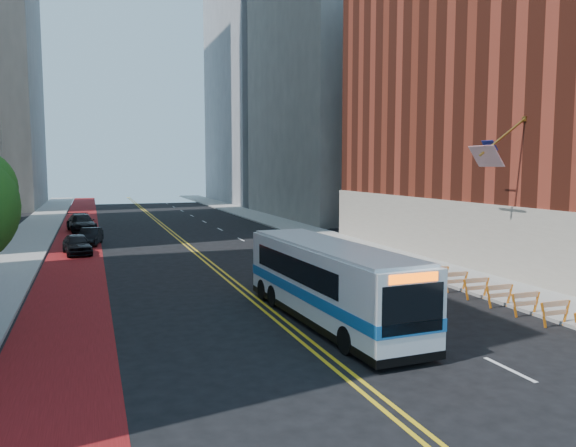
# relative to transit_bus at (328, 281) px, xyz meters

# --- Properties ---
(ground) EXTENTS (160.00, 160.00, 0.00)m
(ground) POSITION_rel_transit_bus_xyz_m (-1.71, -4.66, -1.62)
(ground) COLOR black
(ground) RESTS_ON ground
(sidewalk_left) EXTENTS (4.00, 140.00, 0.15)m
(sidewalk_left) POSITION_rel_transit_bus_xyz_m (-13.71, 25.34, -1.55)
(sidewalk_left) COLOR gray
(sidewalk_left) RESTS_ON ground
(sidewalk_right) EXTENTS (4.00, 140.00, 0.15)m
(sidewalk_right) POSITION_rel_transit_bus_xyz_m (10.29, 25.34, -1.55)
(sidewalk_right) COLOR gray
(sidewalk_right) RESTS_ON ground
(bus_lane_paint) EXTENTS (3.60, 140.00, 0.01)m
(bus_lane_paint) POSITION_rel_transit_bus_xyz_m (-9.81, 25.34, -1.62)
(bus_lane_paint) COLOR #600E0D
(bus_lane_paint) RESTS_ON ground
(center_line_inner) EXTENTS (0.14, 140.00, 0.01)m
(center_line_inner) POSITION_rel_transit_bus_xyz_m (-1.89, 25.34, -1.62)
(center_line_inner) COLOR gold
(center_line_inner) RESTS_ON ground
(center_line_outer) EXTENTS (0.14, 140.00, 0.01)m
(center_line_outer) POSITION_rel_transit_bus_xyz_m (-1.53, 25.34, -1.62)
(center_line_outer) COLOR gold
(center_line_outer) RESTS_ON ground
(lane_dashes) EXTENTS (0.14, 98.20, 0.01)m
(lane_dashes) POSITION_rel_transit_bus_xyz_m (3.09, 33.34, -1.62)
(lane_dashes) COLOR silver
(lane_dashes) RESTS_ON ground
(midrise_right_near) EXTENTS (18.00, 26.00, 40.00)m
(midrise_right_near) POSITION_rel_transit_bus_xyz_m (21.29, 43.34, 18.38)
(midrise_right_near) COLOR slate
(midrise_right_near) RESTS_ON ground
(midrise_right_far) EXTENTS (20.00, 28.00, 55.00)m
(midrise_right_far) POSITION_rel_transit_bus_xyz_m (22.29, 73.34, 25.88)
(midrise_right_far) COLOR gray
(midrise_right_far) RESTS_ON ground
(construction_barriers) EXTENTS (1.42, 10.91, 1.00)m
(construction_barriers) POSITION_rel_transit_bus_xyz_m (7.89, -1.24, -0.95)
(construction_barriers) COLOR orange
(construction_barriers) RESTS_ON ground
(transit_bus) EXTENTS (3.00, 11.41, 3.11)m
(transit_bus) POSITION_rel_transit_bus_xyz_m (0.00, 0.00, 0.00)
(transit_bus) COLOR silver
(transit_bus) RESTS_ON ground
(car_a) EXTENTS (2.25, 4.38, 1.43)m
(car_a) POSITION_rel_transit_bus_xyz_m (-9.67, 21.43, -0.91)
(car_a) COLOR black
(car_a) RESTS_ON ground
(car_b) EXTENTS (2.06, 4.18, 1.32)m
(car_b) POSITION_rel_transit_bus_xyz_m (-8.79, 26.10, -0.96)
(car_b) COLOR black
(car_b) RESTS_ON ground
(car_c) EXTENTS (3.01, 5.81, 1.61)m
(car_c) POSITION_rel_transit_bus_xyz_m (-9.58, 36.02, -0.82)
(car_c) COLOR black
(car_c) RESTS_ON ground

